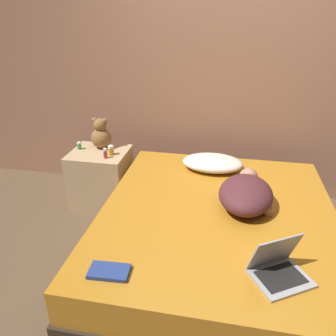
{
  "coord_description": "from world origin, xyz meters",
  "views": [
    {
      "loc": [
        0.02,
        -1.98,
        1.79
      ],
      "look_at": [
        -0.41,
        0.24,
        0.68
      ],
      "focal_mm": 35.0,
      "sensor_mm": 36.0,
      "label": 1
    }
  ],
  "objects_px": {
    "bottle_red": "(105,153)",
    "laptop": "(278,268)",
    "person_lying": "(246,193)",
    "bottle_amber": "(111,150)",
    "bottle_green": "(79,146)",
    "book": "(109,271)",
    "pillow": "(213,163)",
    "teddy_bear": "(101,135)"
  },
  "relations": [
    {
      "from": "laptop",
      "to": "bottle_red",
      "type": "height_order",
      "value": "laptop"
    },
    {
      "from": "teddy_bear",
      "to": "bottle_green",
      "type": "xyz_separation_m",
      "value": [
        -0.2,
        -0.08,
        -0.09
      ]
    },
    {
      "from": "pillow",
      "to": "bottle_green",
      "type": "distance_m",
      "value": 1.28
    },
    {
      "from": "pillow",
      "to": "laptop",
      "type": "height_order",
      "value": "laptop"
    },
    {
      "from": "person_lying",
      "to": "bottle_amber",
      "type": "xyz_separation_m",
      "value": [
        -1.21,
        0.53,
        0.01
      ]
    },
    {
      "from": "bottle_amber",
      "to": "teddy_bear",
      "type": "bearing_deg",
      "value": 134.03
    },
    {
      "from": "bottle_amber",
      "to": "bottle_green",
      "type": "relative_size",
      "value": 1.24
    },
    {
      "from": "person_lying",
      "to": "bottle_red",
      "type": "distance_m",
      "value": 1.32
    },
    {
      "from": "pillow",
      "to": "teddy_bear",
      "type": "height_order",
      "value": "teddy_bear"
    },
    {
      "from": "pillow",
      "to": "book",
      "type": "bearing_deg",
      "value": -108.26
    },
    {
      "from": "person_lying",
      "to": "teddy_bear",
      "type": "xyz_separation_m",
      "value": [
        -1.36,
        0.69,
        0.1
      ]
    },
    {
      "from": "person_lying",
      "to": "teddy_bear",
      "type": "distance_m",
      "value": 1.53
    },
    {
      "from": "pillow",
      "to": "person_lying",
      "type": "distance_m",
      "value": 0.61
    },
    {
      "from": "bottle_green",
      "to": "book",
      "type": "relative_size",
      "value": 0.32
    },
    {
      "from": "person_lying",
      "to": "teddy_bear",
      "type": "relative_size",
      "value": 2.23
    },
    {
      "from": "bottle_amber",
      "to": "bottle_green",
      "type": "bearing_deg",
      "value": 168.75
    },
    {
      "from": "person_lying",
      "to": "bottle_green",
      "type": "height_order",
      "value": "person_lying"
    },
    {
      "from": "pillow",
      "to": "person_lying",
      "type": "xyz_separation_m",
      "value": [
        0.28,
        -0.54,
        0.04
      ]
    },
    {
      "from": "pillow",
      "to": "bottle_amber",
      "type": "height_order",
      "value": "bottle_amber"
    },
    {
      "from": "laptop",
      "to": "book",
      "type": "relative_size",
      "value": 1.62
    },
    {
      "from": "laptop",
      "to": "book",
      "type": "distance_m",
      "value": 0.9
    },
    {
      "from": "laptop",
      "to": "bottle_green",
      "type": "relative_size",
      "value": 5.04
    },
    {
      "from": "teddy_bear",
      "to": "bottle_green",
      "type": "height_order",
      "value": "teddy_bear"
    },
    {
      "from": "bottle_red",
      "to": "pillow",
      "type": "bearing_deg",
      "value": 5.35
    },
    {
      "from": "laptop",
      "to": "person_lying",
      "type": "bearing_deg",
      "value": 71.41
    },
    {
      "from": "bottle_red",
      "to": "laptop",
      "type": "bearing_deg",
      "value": -39.39
    },
    {
      "from": "teddy_bear",
      "to": "bottle_amber",
      "type": "distance_m",
      "value": 0.23
    },
    {
      "from": "bottle_amber",
      "to": "book",
      "type": "relative_size",
      "value": 0.4
    },
    {
      "from": "teddy_bear",
      "to": "bottle_amber",
      "type": "bearing_deg",
      "value": -45.97
    },
    {
      "from": "laptop",
      "to": "bottle_red",
      "type": "xyz_separation_m",
      "value": [
        -1.39,
        1.14,
        0.06
      ]
    },
    {
      "from": "person_lying",
      "to": "bottle_green",
      "type": "bearing_deg",
      "value": 164.21
    },
    {
      "from": "laptop",
      "to": "bottle_green",
      "type": "height_order",
      "value": "laptop"
    },
    {
      "from": "person_lying",
      "to": "laptop",
      "type": "xyz_separation_m",
      "value": [
        0.15,
        -0.69,
        -0.04
      ]
    },
    {
      "from": "person_lying",
      "to": "book",
      "type": "relative_size",
      "value": 2.95
    },
    {
      "from": "book",
      "to": "bottle_red",
      "type": "bearing_deg",
      "value": 111.2
    },
    {
      "from": "bottle_amber",
      "to": "person_lying",
      "type": "bearing_deg",
      "value": -23.77
    },
    {
      "from": "laptop",
      "to": "teddy_bear",
      "type": "bearing_deg",
      "value": 106.53
    },
    {
      "from": "bottle_red",
      "to": "bottle_green",
      "type": "relative_size",
      "value": 1.29
    },
    {
      "from": "person_lying",
      "to": "bottle_green",
      "type": "distance_m",
      "value": 1.67
    },
    {
      "from": "pillow",
      "to": "bottle_amber",
      "type": "relative_size",
      "value": 5.88
    },
    {
      "from": "bottle_amber",
      "to": "bottle_green",
      "type": "distance_m",
      "value": 0.35
    },
    {
      "from": "bottle_amber",
      "to": "bottle_green",
      "type": "height_order",
      "value": "bottle_amber"
    }
  ]
}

